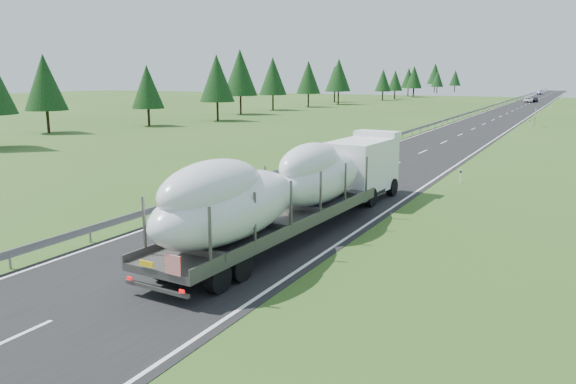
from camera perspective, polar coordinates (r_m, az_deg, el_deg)
The scene contains 10 objects.
ground at distance 18.10m, azimuth -26.65°, elevation -13.42°, with size 400.00×400.00×0.00m, color #2B4C19.
road_surface at distance 110.27m, azimuth 20.84°, elevation 7.21°, with size 10.00×400.00×0.02m, color black.
guardrail at distance 110.96m, azimuth 18.12°, elevation 7.72°, with size 0.10×400.00×0.76m.
marker_posts at distance 164.46m, azimuth 25.63°, elevation 8.27°, with size 0.13×350.08×1.00m.
highway_sign at distance 89.57m, azimuth 23.84°, elevation 7.25°, with size 0.08×0.90×2.60m.
tree_line_left at distance 128.08m, azimuth 1.03°, elevation 11.62°, with size 15.31×283.95×12.50m.
boat_truck at distance 25.84m, azimuth 0.79°, elevation 0.77°, with size 3.62×21.30×4.35m.
distant_van at distance 169.24m, azimuth 23.25°, elevation 8.59°, with size 2.32×5.04×1.40m, color silver.
distant_car_dark at distance 172.33m, azimuth 23.75°, elevation 8.60°, with size 1.72×4.27×1.46m, color black.
distant_car_blue at distance 241.11m, azimuth 24.17°, elevation 9.20°, with size 1.62×4.65×1.53m, color #172442.
Camera 1 is at (13.79, -9.16, 7.32)m, focal length 35.00 mm.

